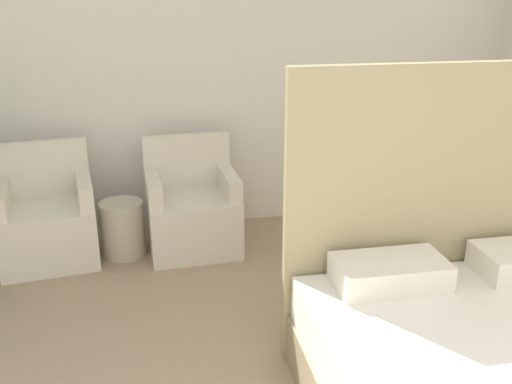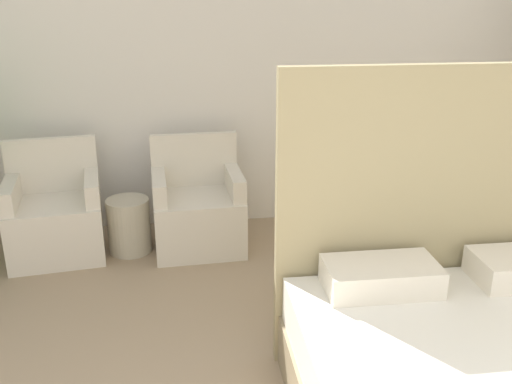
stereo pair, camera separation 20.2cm
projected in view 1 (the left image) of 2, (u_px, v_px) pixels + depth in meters
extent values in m
cube|color=silver|center=(176.00, 52.00, 4.49)|extent=(10.00, 0.06, 2.90)
cube|color=tan|center=(445.00, 213.00, 3.05)|extent=(1.77, 0.06, 1.60)
cube|color=silver|center=(390.00, 273.00, 2.85)|extent=(0.56, 0.30, 0.14)
cube|color=beige|center=(49.00, 234.00, 4.21)|extent=(0.75, 0.66, 0.44)
cube|color=beige|center=(42.00, 169.00, 4.29)|extent=(0.68, 0.15, 0.42)
cube|color=beige|center=(0.00, 200.00, 4.02)|extent=(0.17, 0.53, 0.18)
cube|color=beige|center=(85.00, 191.00, 4.19)|extent=(0.17, 0.53, 0.18)
cube|color=beige|center=(194.00, 224.00, 4.39)|extent=(0.71, 0.61, 0.44)
cube|color=beige|center=(187.00, 161.00, 4.48)|extent=(0.68, 0.10, 0.42)
cube|color=beige|center=(153.00, 189.00, 4.22)|extent=(0.13, 0.52, 0.18)
cube|color=beige|center=(229.00, 183.00, 4.35)|extent=(0.13, 0.52, 0.18)
cylinder|color=#B7AD93|center=(123.00, 229.00, 4.32)|extent=(0.33, 0.33, 0.42)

